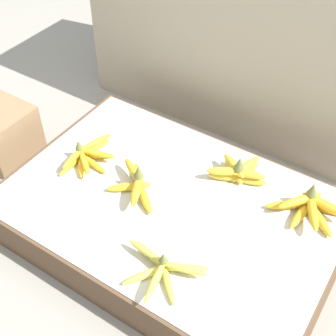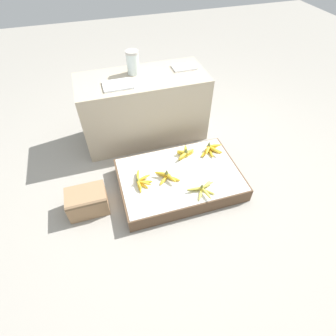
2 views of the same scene
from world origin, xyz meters
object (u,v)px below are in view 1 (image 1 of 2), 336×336
(banana_bunch_middle_midleft, at_px, (137,184))
(banana_bunch_back_right, at_px, (310,207))
(banana_bunch_back_midright, at_px, (238,171))
(banana_bunch_front_midright, at_px, (162,268))
(banana_bunch_middle_left, at_px, (87,156))

(banana_bunch_middle_midleft, height_order, banana_bunch_back_right, same)
(banana_bunch_middle_midleft, bearing_deg, banana_bunch_back_midright, 42.22)
(banana_bunch_front_midright, distance_m, banana_bunch_back_midright, 0.46)
(banana_bunch_front_midright, height_order, banana_bunch_middle_left, banana_bunch_middle_left)
(banana_bunch_front_midright, distance_m, banana_bunch_back_right, 0.52)
(banana_bunch_middle_midleft, xyz_separation_m, banana_bunch_back_midright, (0.26, 0.24, 0.00))
(banana_bunch_middle_midleft, height_order, banana_bunch_back_midright, banana_bunch_back_midright)
(banana_bunch_middle_midleft, distance_m, banana_bunch_back_midright, 0.35)
(banana_bunch_front_midright, relative_size, banana_bunch_middle_left, 1.02)
(banana_bunch_middle_left, relative_size, banana_bunch_back_midright, 1.27)
(banana_bunch_middle_left, bearing_deg, banana_bunch_back_midright, 23.73)
(banana_bunch_middle_left, distance_m, banana_bunch_back_midright, 0.54)
(banana_bunch_middle_left, bearing_deg, banana_bunch_middle_midleft, -4.87)
(banana_bunch_middle_midleft, bearing_deg, banana_bunch_middle_left, 175.13)
(banana_bunch_front_midright, bearing_deg, banana_bunch_middle_midleft, 138.26)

